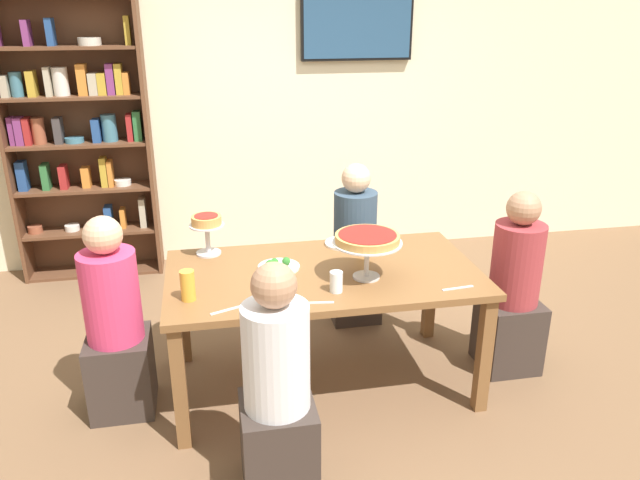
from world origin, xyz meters
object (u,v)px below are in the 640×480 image
(beer_glass_amber_short, at_px, (188,285))
(cutlery_fork_far, at_px, (316,303))
(diner_head_east, at_px, (513,295))
(bookshelf, at_px, (79,137))
(personal_pizza_stand, at_px, (207,225))
(cutlery_fork_near, at_px, (458,288))
(dining_table, at_px, (323,284))
(cutlery_knife_near, at_px, (228,310))
(television, at_px, (357,25))
(deep_dish_pizza_stand, at_px, (367,241))
(beer_glass_amber_tall, at_px, (364,241))
(diner_head_west, at_px, (116,331))
(diner_far_right, at_px, (355,254))
(water_glass_clear_near, at_px, (336,282))
(diner_near_left, at_px, (277,397))
(salad_plate_far_diner, at_px, (344,241))
(salad_plate_near_diner, at_px, (277,266))

(beer_glass_amber_short, xyz_separation_m, cutlery_fork_far, (0.63, -0.16, -0.08))
(diner_head_east, distance_m, cutlery_fork_far, 1.36)
(bookshelf, height_order, personal_pizza_stand, bookshelf)
(personal_pizza_stand, relative_size, cutlery_fork_near, 1.36)
(dining_table, bearing_deg, cutlery_knife_near, -145.82)
(television, bearing_deg, beer_glass_amber_short, -121.83)
(deep_dish_pizza_stand, xyz_separation_m, beer_glass_amber_tall, (0.07, 0.34, -0.14))
(cutlery_fork_far, bearing_deg, cutlery_knife_near, -173.38)
(dining_table, distance_m, diner_head_west, 1.17)
(diner_far_right, distance_m, cutlery_fork_far, 1.30)
(diner_head_west, distance_m, water_glass_clear_near, 1.23)
(bookshelf, relative_size, cutlery_fork_near, 12.29)
(television, height_order, diner_near_left, television)
(television, height_order, cutlery_fork_far, television)
(diner_head_east, xyz_separation_m, salad_plate_far_diner, (-0.97, 0.41, 0.27))
(diner_head_east, bearing_deg, cutlery_fork_near, 32.58)
(bookshelf, xyz_separation_m, diner_head_east, (2.76, -2.04, -0.67))
(diner_near_left, bearing_deg, diner_head_west, 46.01)
(cutlery_fork_far, bearing_deg, diner_head_west, 168.45)
(beer_glass_amber_tall, relative_size, beer_glass_amber_short, 0.96)
(diner_head_west, xyz_separation_m, cutlery_fork_near, (1.81, -0.33, 0.25))
(salad_plate_far_diner, xyz_separation_m, cutlery_knife_near, (-0.76, -0.76, -0.02))
(water_glass_clear_near, bearing_deg, television, 73.90)
(diner_head_east, distance_m, cutlery_fork_near, 0.66)
(water_glass_clear_near, height_order, cutlery_fork_far, water_glass_clear_near)
(dining_table, xyz_separation_m, salad_plate_near_diner, (-0.25, 0.08, 0.10))
(personal_pizza_stand, xyz_separation_m, beer_glass_amber_short, (-0.11, -0.60, -0.10))
(diner_far_right, distance_m, diner_head_west, 1.74)
(cutlery_fork_far, bearing_deg, diner_near_left, -114.99)
(bookshelf, relative_size, television, 2.34)
(diner_far_right, distance_m, beer_glass_amber_tall, 0.67)
(deep_dish_pizza_stand, distance_m, cutlery_fork_near, 0.54)
(deep_dish_pizza_stand, height_order, beer_glass_amber_tall, deep_dish_pizza_stand)
(deep_dish_pizza_stand, bearing_deg, beer_glass_amber_tall, 77.85)
(television, distance_m, salad_plate_near_diner, 2.55)
(dining_table, xyz_separation_m, diner_far_right, (0.38, 0.79, -0.17))
(deep_dish_pizza_stand, bearing_deg, diner_far_right, 79.70)
(salad_plate_far_diner, bearing_deg, beer_glass_amber_tall, -64.26)
(personal_pizza_stand, xyz_separation_m, beer_glass_amber_tall, (0.92, -0.17, -0.11))
(television, distance_m, diner_head_east, 2.65)
(dining_table, relative_size, beer_glass_amber_tall, 11.45)
(dining_table, xyz_separation_m, cutlery_fork_far, (-0.11, -0.38, 0.08))
(diner_head_west, distance_m, cutlery_fork_far, 1.13)
(bookshelf, bearing_deg, water_glass_clear_near, -54.97)
(salad_plate_near_diner, bearing_deg, water_glass_clear_near, -53.19)
(beer_glass_amber_tall, relative_size, cutlery_fork_far, 0.85)
(deep_dish_pizza_stand, distance_m, water_glass_clear_near, 0.29)
(bookshelf, relative_size, diner_head_east, 1.92)
(cutlery_fork_far, bearing_deg, bookshelf, 129.00)
(diner_head_west, bearing_deg, cutlery_fork_far, -18.97)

